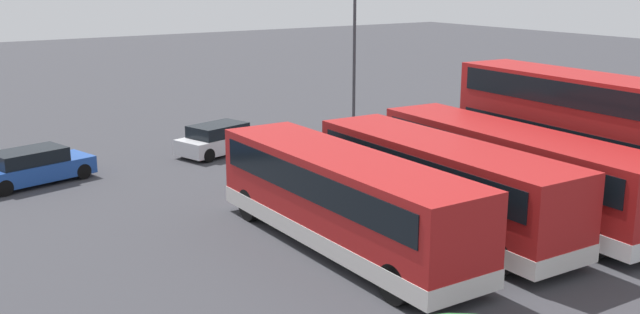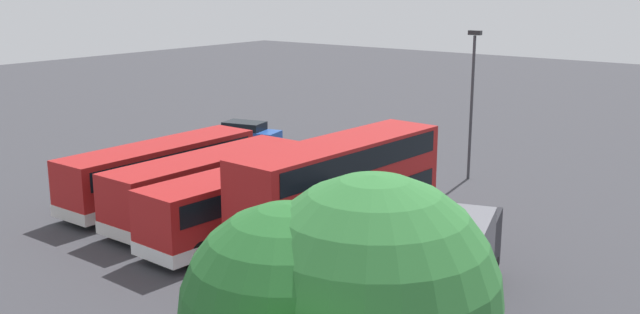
# 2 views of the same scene
# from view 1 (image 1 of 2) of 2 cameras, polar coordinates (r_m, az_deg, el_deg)

# --- Properties ---
(ground_plane) EXTENTS (140.00, 140.00, 0.00)m
(ground_plane) POSITION_cam_1_polar(r_m,az_deg,el_deg) (33.67, -0.51, -0.13)
(ground_plane) COLOR #38383D
(bus_double_decker_near_end) EXTENTS (3.12, 10.75, 4.55)m
(bus_double_decker_near_end) POSITION_cam_1_polar(r_m,az_deg,el_deg) (29.73, 19.32, 2.01)
(bus_double_decker_near_end) COLOR #A51919
(bus_double_decker_near_end) RESTS_ON ground
(bus_single_deck_second) EXTENTS (3.16, 11.82, 2.95)m
(bus_single_deck_second) POSITION_cam_1_polar(r_m,az_deg,el_deg) (26.59, 14.72, -0.84)
(bus_single_deck_second) COLOR #A51919
(bus_single_deck_second) RESTS_ON ground
(bus_single_deck_third) EXTENTS (2.78, 10.44, 2.95)m
(bus_single_deck_third) POSITION_cam_1_polar(r_m,az_deg,el_deg) (24.29, 9.32, -1.96)
(bus_single_deck_third) COLOR #A51919
(bus_single_deck_third) RESTS_ON ground
(bus_single_deck_fourth) EXTENTS (2.67, 10.80, 2.95)m
(bus_single_deck_fourth) POSITION_cam_1_polar(r_m,az_deg,el_deg) (22.36, 1.76, -3.18)
(bus_single_deck_fourth) COLOR #A51919
(bus_single_deck_fourth) RESTS_ON ground
(car_hatchback_silver) EXTENTS (4.58, 2.87, 1.43)m
(car_hatchback_silver) POSITION_cam_1_polar(r_m,az_deg,el_deg) (34.75, -7.69, 1.38)
(car_hatchback_silver) COLOR silver
(car_hatchback_silver) RESTS_ON ground
(car_small_green) EXTENTS (4.79, 2.82, 1.43)m
(car_small_green) POSITION_cam_1_polar(r_m,az_deg,el_deg) (31.67, -21.27, -0.71)
(car_small_green) COLOR #1E479E
(car_small_green) RESTS_ON ground
(lamp_post_tall) EXTENTS (0.70, 0.30, 8.19)m
(lamp_post_tall) POSITION_cam_1_polar(r_m,az_deg,el_deg) (38.27, 2.67, 8.84)
(lamp_post_tall) COLOR #38383D
(lamp_post_tall) RESTS_ON ground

